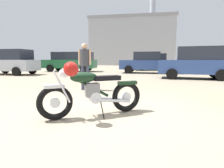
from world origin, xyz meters
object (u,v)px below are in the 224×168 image
object	(u,v)px
blue_hatchback_right	(147,63)
pale_sedan_back	(196,63)
dark_sedan_left	(71,61)
bystander	(85,62)
red_hatchback_near	(11,62)
vintage_motorcycle	(91,91)
silver_sedan_mid	(154,62)

from	to	relation	value
blue_hatchback_right	pale_sedan_back	bearing A→B (deg)	-52.57
dark_sedan_left	bystander	bearing A→B (deg)	112.28
dark_sedan_left	red_hatchback_near	bearing A→B (deg)	52.21
vintage_motorcycle	pale_sedan_back	distance (m)	8.53
bystander	silver_sedan_mid	xyz separation A→B (m)	(3.74, 12.37, -0.18)
bystander	red_hatchback_near	world-z (taller)	red_hatchback_near
silver_sedan_mid	dark_sedan_left	bearing A→B (deg)	12.00
vintage_motorcycle	blue_hatchback_right	world-z (taller)	blue_hatchback_right
pale_sedan_back	dark_sedan_left	world-z (taller)	pale_sedan_back
pale_sedan_back	silver_sedan_mid	size ratio (longest dim) A/B	0.95
red_hatchback_near	vintage_motorcycle	bearing A→B (deg)	138.04
red_hatchback_near	dark_sedan_left	size ratio (longest dim) A/B	0.86
vintage_motorcycle	pale_sedan_back	xyz separation A→B (m)	(4.30, 7.36, 0.43)
pale_sedan_back	dark_sedan_left	xyz separation A→B (m)	(-9.15, 5.25, 0.02)
bystander	silver_sedan_mid	distance (m)	12.92
bystander	blue_hatchback_right	bearing A→B (deg)	160.36
vintage_motorcycle	red_hatchback_near	bearing A→B (deg)	-76.86
dark_sedan_left	pale_sedan_back	bearing A→B (deg)	150.29
vintage_motorcycle	silver_sedan_mid	xyz separation A→B (m)	(2.82, 15.30, 0.34)
red_hatchback_near	silver_sedan_mid	bearing A→B (deg)	-142.70
blue_hatchback_right	pale_sedan_back	world-z (taller)	pale_sedan_back
pale_sedan_back	silver_sedan_mid	bearing A→B (deg)	-68.26
dark_sedan_left	silver_sedan_mid	bearing A→B (deg)	-160.53
pale_sedan_back	silver_sedan_mid	world-z (taller)	pale_sedan_back
vintage_motorcycle	dark_sedan_left	world-z (taller)	dark_sedan_left
bystander	red_hatchback_near	xyz separation A→B (m)	(-7.01, 5.73, -0.10)
pale_sedan_back	silver_sedan_mid	distance (m)	8.08
bystander	pale_sedan_back	bearing A→B (deg)	128.79
red_hatchback_near	dark_sedan_left	world-z (taller)	red_hatchback_near
bystander	dark_sedan_left	world-z (taller)	dark_sedan_left
bystander	blue_hatchback_right	size ratio (longest dim) A/B	0.38
red_hatchback_near	silver_sedan_mid	distance (m)	12.63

